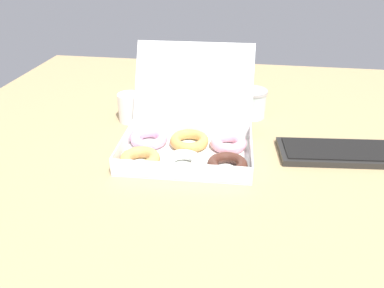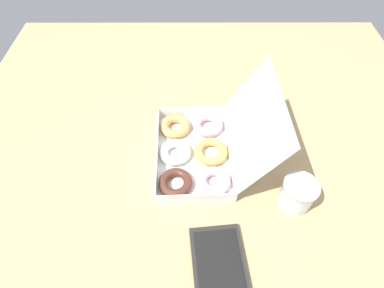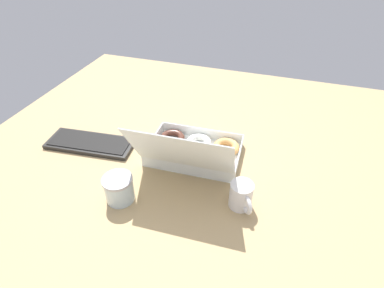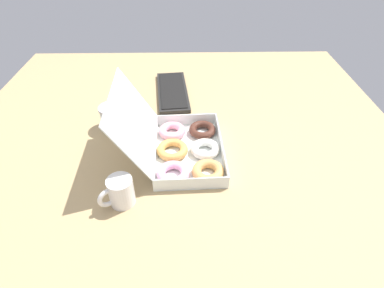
{
  "view_description": "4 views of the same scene",
  "coord_description": "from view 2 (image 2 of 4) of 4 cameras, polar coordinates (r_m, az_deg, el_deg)",
  "views": [
    {
      "loc": [
        11.14,
        -93.53,
        54.82
      ],
      "look_at": [
        -3.03,
        -1.65,
        3.4
      ],
      "focal_mm": 35.0,
      "sensor_mm": 36.0,
      "label": 1
    },
    {
      "loc": [
        56.1,
        -3.67,
        83.41
      ],
      "look_at": [
        -5.87,
        -3.57,
        4.54
      ],
      "focal_mm": 28.0,
      "sensor_mm": 36.0,
      "label": 2
    },
    {
      "loc": [
        -32.43,
        87.88,
        79.67
      ],
      "look_at": [
        -3.28,
        -2.89,
        5.6
      ],
      "focal_mm": 28.0,
      "sensor_mm": 36.0,
      "label": 3
    },
    {
      "loc": [
        -88.58,
        -2.84,
        74.03
      ],
      "look_at": [
        -1.96,
        -4.43,
        2.45
      ],
      "focal_mm": 28.0,
      "sensor_mm": 36.0,
      "label": 4
    }
  ],
  "objects": [
    {
      "name": "donut_box",
      "position": [
        1.01,
        1.47,
        -0.82
      ],
      "size": [
        39.07,
        38.89,
        26.68
      ],
      "color": "white",
      "rests_on": "ground_plane"
    },
    {
      "name": "ground_plane",
      "position": [
        1.01,
        2.03,
        -4.54
      ],
      "size": [
        180.0,
        180.0,
        2.0
      ],
      "primitive_type": "cube",
      "color": "tan"
    },
    {
      "name": "coffee_mug",
      "position": [
        1.17,
        10.76,
        8.45
      ],
      "size": [
        8.88,
        10.55,
        9.62
      ],
      "color": "white",
      "rests_on": "ground_plane"
    },
    {
      "name": "glass_jar",
      "position": [
        0.95,
        19.45,
        -8.93
      ],
      "size": [
        10.3,
        10.3,
        9.65
      ],
      "color": "silver",
      "rests_on": "ground_plane"
    }
  ]
}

